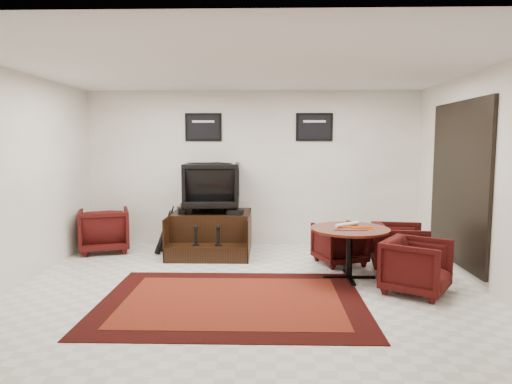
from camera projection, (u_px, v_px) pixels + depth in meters
ground at (247, 286)px, 5.97m from camera, size 6.00×6.00×0.00m
room_shell at (279, 149)px, 5.89m from camera, size 6.02×5.02×2.81m
area_rug at (232, 301)px, 5.39m from camera, size 3.11×2.33×0.01m
shine_podium at (212, 234)px, 7.82m from camera, size 1.33×1.37×0.69m
shine_chair at (212, 184)px, 7.87m from camera, size 0.97×0.91×0.95m
shoes_pair at (184, 210)px, 7.69m from camera, size 0.29×0.33×0.10m
polish_kit at (235, 212)px, 7.52m from camera, size 0.28×0.23×0.08m
umbrella_black at (164, 232)px, 7.63m from camera, size 0.29×0.11×0.78m
umbrella_hooked at (167, 228)px, 7.82m from camera, size 0.31×0.11×0.82m
armchair_side at (104, 228)px, 7.84m from camera, size 1.01×0.97×0.83m
meeting_table at (350, 234)px, 6.25m from camera, size 1.08×1.08×0.70m
table_chair_back at (340, 241)px, 7.05m from camera, size 0.85×0.83×0.70m
table_chair_window at (399, 245)px, 6.66m from camera, size 0.79×0.83×0.76m
table_chair_corner at (417, 264)px, 5.65m from camera, size 0.97×0.98×0.75m
paper_roll at (347, 224)px, 6.38m from camera, size 0.37×0.29×0.05m
table_clutter at (355, 228)px, 6.22m from camera, size 0.57×0.31×0.01m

